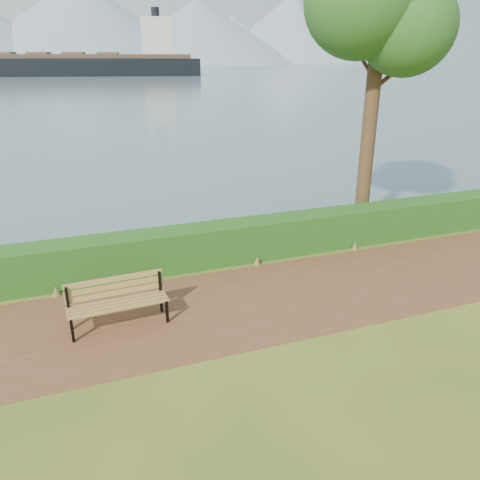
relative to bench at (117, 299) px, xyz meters
name	(u,v)px	position (x,y,z in m)	size (l,w,h in m)	color
ground	(223,315)	(2.03, -0.39, -0.55)	(140.00, 140.00, 0.00)	#445819
path	(218,308)	(2.03, -0.09, -0.55)	(40.00, 3.40, 0.01)	brown
hedge	(190,247)	(2.03, 2.21, -0.05)	(32.00, 0.85, 1.00)	#184213
water	(62,68)	(2.03, 259.61, -0.55)	(700.00, 510.00, 0.00)	slate
mountains	(42,26)	(-7.14, 405.66, 27.14)	(585.00, 190.00, 70.00)	gray
bench	(117,299)	(0.00, 0.00, 0.00)	(1.93, 0.66, 0.96)	black
cargo_ship	(92,65)	(9.14, 142.70, 2.49)	(67.96, 22.85, 20.39)	black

